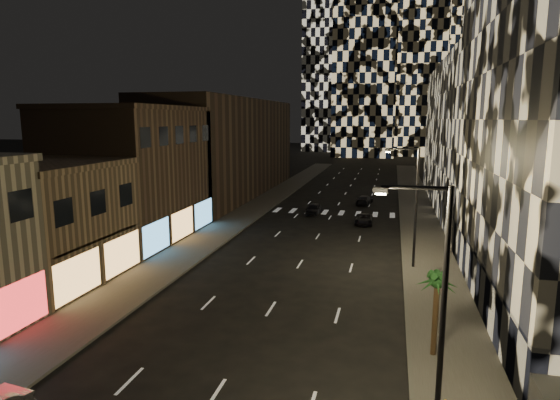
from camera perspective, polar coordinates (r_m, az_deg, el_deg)
The scene contains 15 objects.
sidewalk_left at distance 59.15m, azimuth -3.15°, elevation -1.01°, with size 4.00×120.00×0.15m, color #47443F.
sidewalk_right at distance 56.82m, azimuth 16.57°, elevation -1.86°, with size 4.00×120.00×0.15m, color #47443F.
curb_left at distance 58.59m, azimuth -1.18°, elevation -1.10°, with size 0.20×120.00×0.15m, color #4C4C47.
curb_right at distance 56.74m, azimuth 14.45°, elevation -1.78°, with size 0.20×120.00×0.15m, color #4C4C47.
retail_tan at distance 36.39m, azimuth -27.61°, elevation -2.74°, with size 10.00×10.00×8.00m, color #7A6349.
retail_brown at distance 46.06m, azimuth -17.61°, elevation 2.88°, with size 10.00×15.00×12.00m, color brown.
retail_filler_left at distance 69.91m, azimuth -6.38°, elevation 6.35°, with size 10.00×40.00×14.00m, color brown.
midrise_base at distance 32.14m, azimuth 23.08°, elevation -8.59°, with size 0.60×25.00×3.00m, color #383838.
midrise_filler_right at distance 64.05m, azimuth 25.68°, elevation 6.92°, with size 16.00×40.00×18.00m, color #232326.
streetlight_near at distance 16.77m, azimuth 18.53°, elevation -11.24°, with size 2.55×0.25×9.00m.
streetlight_far at distance 36.14m, azimuth 15.92°, elevation 0.12°, with size 2.55×0.25×9.00m.
car_dark_midlane at distance 55.75m, azimuth 4.11°, elevation -1.10°, with size 1.52×3.78×1.29m, color black.
car_dark_oncoming at distance 63.07m, azimuth 10.28°, elevation 0.01°, with size 1.67×4.11×1.19m, color black.
car_dark_rightlane at distance 51.24m, azimuth 10.18°, elevation -2.33°, with size 1.79×3.88×1.08m, color black.
palm_tree at distance 23.31m, azimuth 18.60°, elevation -9.94°, with size 2.10×2.05×4.12m.
Camera 1 is at (6.74, -5.62, 11.26)m, focal length 30.00 mm.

